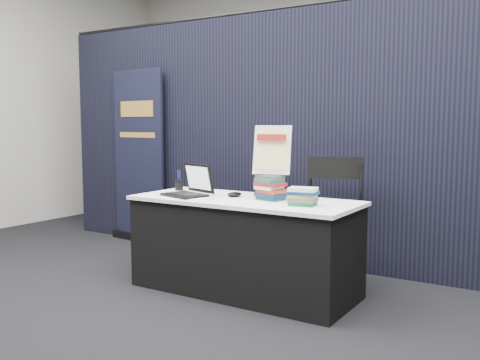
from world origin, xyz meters
name	(u,v)px	position (x,y,z in m)	size (l,w,h in m)	color
floor	(203,312)	(0.00, 0.00, 0.00)	(8.00, 8.00, 0.00)	black
wall_back	(383,92)	(0.00, 4.00, 1.75)	(8.00, 0.02, 3.50)	#BAB7B0
drape_partition	(303,138)	(0.00, 1.60, 1.20)	(6.00, 0.08, 2.40)	black
display_table	(244,245)	(0.00, 0.55, 0.38)	(1.80, 0.75, 0.75)	black
laptop	(188,188)	(-0.47, 0.44, 0.81)	(0.40, 0.36, 0.26)	black
mouse	(234,194)	(-0.12, 0.59, 0.77)	(0.08, 0.13, 0.04)	black
brochure_left	(181,195)	(-0.56, 0.46, 0.75)	(0.34, 0.24, 0.00)	silver
brochure_mid	(191,197)	(-0.39, 0.38, 0.75)	(0.30, 0.21, 0.00)	white
brochure_right	(198,198)	(-0.32, 0.38, 0.75)	(0.28, 0.20, 0.00)	silver
pen_cup	(179,185)	(-0.76, 0.69, 0.80)	(0.07, 0.07, 0.09)	black
book_stack_tall	(270,187)	(0.21, 0.60, 0.85)	(0.24, 0.20, 0.19)	#165651
book_stack_short	(302,196)	(0.54, 0.46, 0.82)	(0.20, 0.17, 0.13)	#1A623D
info_sign	(272,150)	(0.21, 0.63, 1.13)	(0.31, 0.19, 0.39)	black
pullup_banner	(139,166)	(-2.00, 1.50, 0.86)	(0.83, 0.18, 1.94)	black
stacking_chair	(326,216)	(0.49, 1.02, 0.59)	(0.61, 0.62, 1.06)	black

